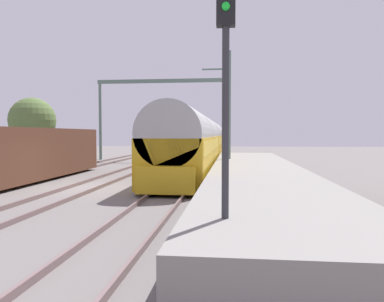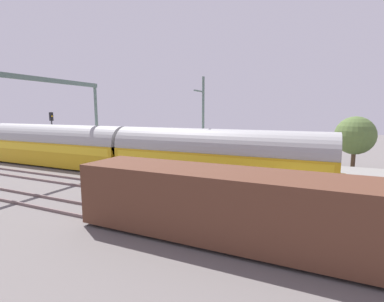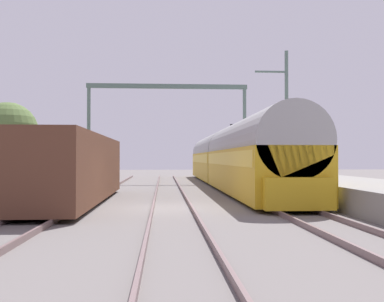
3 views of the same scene
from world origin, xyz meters
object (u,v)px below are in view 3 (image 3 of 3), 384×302
Objects in this scene: freight_car at (72,168)px; passenger_train at (229,157)px; railway_signal_far at (232,144)px; catenary_gantry at (167,112)px; person_crossing at (242,169)px.

passenger_train is at bearing 54.29° from freight_car.
passenger_train is 14.48m from freight_car.
passenger_train is 11.22m from railway_signal_far.
freight_car is 1.01× the size of catenary_gantry.
freight_car reaches higher than person_crossing.
railway_signal_far is (10.36, 22.73, 1.82)m from freight_car.
passenger_train is 18.99× the size of person_crossing.
railway_signal_far is (0.10, 6.08, 2.26)m from person_crossing.
passenger_train is 6.38× the size of railway_signal_far.
passenger_train is at bearing -48.97° from catenary_gantry.
catenary_gantry is (4.22, 16.60, 4.19)m from freight_car.
person_crossing is at bearing 58.33° from freight_car.
passenger_train is 2.53× the size of freight_car.
catenary_gantry is at bearing 131.03° from passenger_train.
railway_signal_far reaches higher than freight_car.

